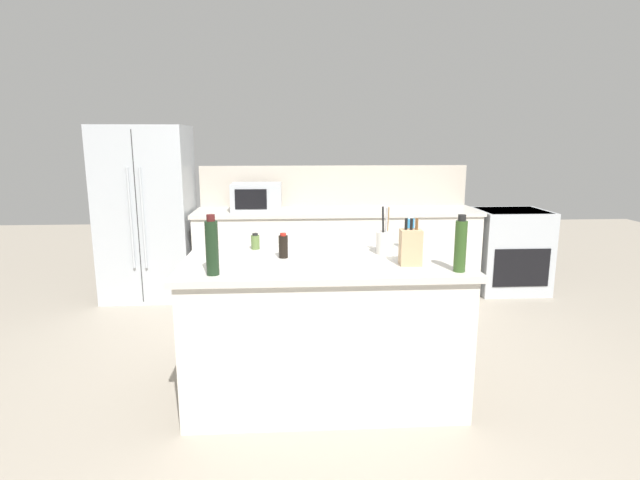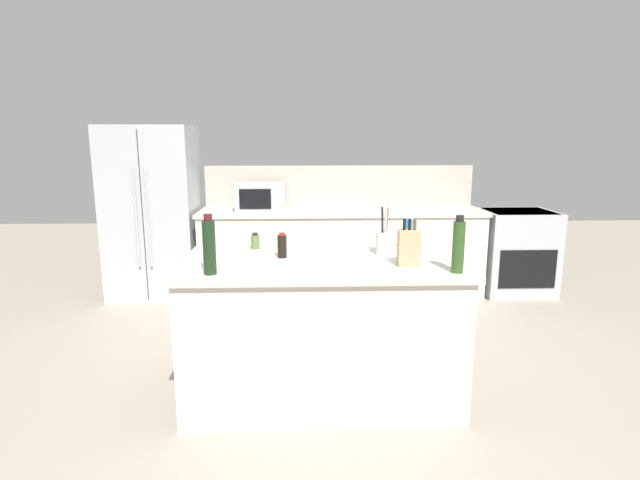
{
  "view_description": "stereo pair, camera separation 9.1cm",
  "coord_description": "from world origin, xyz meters",
  "px_view_note": "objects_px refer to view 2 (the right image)",
  "views": [
    {
      "loc": [
        -0.21,
        -3.13,
        1.71
      ],
      "look_at": [
        0.0,
        0.35,
        0.99
      ],
      "focal_mm": 28.0,
      "sensor_mm": 36.0,
      "label": 1
    },
    {
      "loc": [
        -0.12,
        -3.14,
        1.71
      ],
      "look_at": [
        0.0,
        0.35,
        0.99
      ],
      "focal_mm": 28.0,
      "sensor_mm": 36.0,
      "label": 2
    }
  ],
  "objects_px": {
    "utensil_crock": "(385,242)",
    "range_oven": "(516,251)",
    "olive_oil_bottle": "(458,246)",
    "dish_soap_bottle": "(410,234)",
    "spice_jar_oregano": "(255,241)",
    "microwave": "(261,197)",
    "wine_bottle": "(209,246)",
    "refrigerator": "(153,212)",
    "knife_block": "(409,247)",
    "soy_sauce_bottle": "(282,246)",
    "salt_shaker": "(383,242)"
  },
  "relations": [
    {
      "from": "refrigerator",
      "to": "knife_block",
      "type": "distance_m",
      "value": 3.33
    },
    {
      "from": "range_oven",
      "to": "olive_oil_bottle",
      "type": "relative_size",
      "value": 2.74
    },
    {
      "from": "olive_oil_bottle",
      "to": "dish_soap_bottle",
      "type": "xyz_separation_m",
      "value": [
        -0.15,
        0.6,
        -0.04
      ]
    },
    {
      "from": "soy_sauce_bottle",
      "to": "salt_shaker",
      "type": "xyz_separation_m",
      "value": [
        0.69,
        0.17,
        -0.02
      ]
    },
    {
      "from": "soy_sauce_bottle",
      "to": "range_oven",
      "type": "bearing_deg",
      "value": 40.71
    },
    {
      "from": "dish_soap_bottle",
      "to": "microwave",
      "type": "bearing_deg",
      "value": 120.98
    },
    {
      "from": "microwave",
      "to": "salt_shaker",
      "type": "xyz_separation_m",
      "value": [
        0.99,
        -1.99,
        -0.09
      ]
    },
    {
      "from": "microwave",
      "to": "wine_bottle",
      "type": "xyz_separation_m",
      "value": [
        -0.09,
        -2.55,
        0.02
      ]
    },
    {
      "from": "soy_sauce_bottle",
      "to": "dish_soap_bottle",
      "type": "relative_size",
      "value": 0.67
    },
    {
      "from": "refrigerator",
      "to": "wine_bottle",
      "type": "distance_m",
      "value": 2.82
    },
    {
      "from": "utensil_crock",
      "to": "wine_bottle",
      "type": "bearing_deg",
      "value": -157.05
    },
    {
      "from": "microwave",
      "to": "spice_jar_oregano",
      "type": "distance_m",
      "value": 1.9
    },
    {
      "from": "soy_sauce_bottle",
      "to": "olive_oil_bottle",
      "type": "xyz_separation_m",
      "value": [
        1.03,
        -0.41,
        0.08
      ]
    },
    {
      "from": "refrigerator",
      "to": "spice_jar_oregano",
      "type": "height_order",
      "value": "refrigerator"
    },
    {
      "from": "soy_sauce_bottle",
      "to": "spice_jar_oregano",
      "type": "distance_m",
      "value": 0.34
    },
    {
      "from": "range_oven",
      "to": "microwave",
      "type": "distance_m",
      "value": 2.89
    },
    {
      "from": "dish_soap_bottle",
      "to": "knife_block",
      "type": "bearing_deg",
      "value": -102.79
    },
    {
      "from": "refrigerator",
      "to": "knife_block",
      "type": "bearing_deg",
      "value": -47.34
    },
    {
      "from": "knife_block",
      "to": "utensil_crock",
      "type": "xyz_separation_m",
      "value": [
        -0.1,
        0.3,
        -0.03
      ]
    },
    {
      "from": "utensil_crock",
      "to": "spice_jar_oregano",
      "type": "xyz_separation_m",
      "value": [
        -0.88,
        0.2,
        -0.03
      ]
    },
    {
      "from": "microwave",
      "to": "dish_soap_bottle",
      "type": "bearing_deg",
      "value": -59.02
    },
    {
      "from": "wine_bottle",
      "to": "refrigerator",
      "type": "bearing_deg",
      "value": 112.54
    },
    {
      "from": "refrigerator",
      "to": "wine_bottle",
      "type": "xyz_separation_m",
      "value": [
        1.08,
        -2.6,
        0.19
      ]
    },
    {
      "from": "spice_jar_oregano",
      "to": "dish_soap_bottle",
      "type": "distance_m",
      "value": 1.08
    },
    {
      "from": "utensil_crock",
      "to": "range_oven",
      "type": "bearing_deg",
      "value": 48.85
    },
    {
      "from": "soy_sauce_bottle",
      "to": "salt_shaker",
      "type": "relative_size",
      "value": 1.29
    },
    {
      "from": "salt_shaker",
      "to": "dish_soap_bottle",
      "type": "distance_m",
      "value": 0.2
    },
    {
      "from": "knife_block",
      "to": "spice_jar_oregano",
      "type": "distance_m",
      "value": 1.1
    },
    {
      "from": "refrigerator",
      "to": "utensil_crock",
      "type": "height_order",
      "value": "refrigerator"
    },
    {
      "from": "range_oven",
      "to": "utensil_crock",
      "type": "height_order",
      "value": "utensil_crock"
    },
    {
      "from": "knife_block",
      "to": "utensil_crock",
      "type": "height_order",
      "value": "utensil_crock"
    },
    {
      "from": "knife_block",
      "to": "soy_sauce_bottle",
      "type": "relative_size",
      "value": 1.78
    },
    {
      "from": "olive_oil_bottle",
      "to": "dish_soap_bottle",
      "type": "height_order",
      "value": "olive_oil_bottle"
    },
    {
      "from": "salt_shaker",
      "to": "olive_oil_bottle",
      "type": "bearing_deg",
      "value": -59.43
    },
    {
      "from": "knife_block",
      "to": "salt_shaker",
      "type": "height_order",
      "value": "knife_block"
    },
    {
      "from": "refrigerator",
      "to": "utensil_crock",
      "type": "relative_size",
      "value": 5.73
    },
    {
      "from": "soy_sauce_bottle",
      "to": "knife_block",
      "type": "bearing_deg",
      "value": -16.83
    },
    {
      "from": "range_oven",
      "to": "utensil_crock",
      "type": "xyz_separation_m",
      "value": [
        -1.83,
        -2.09,
        0.56
      ]
    },
    {
      "from": "refrigerator",
      "to": "spice_jar_oregano",
      "type": "distance_m",
      "value": 2.33
    },
    {
      "from": "microwave",
      "to": "wine_bottle",
      "type": "relative_size",
      "value": 1.51
    },
    {
      "from": "utensil_crock",
      "to": "spice_jar_oregano",
      "type": "distance_m",
      "value": 0.9
    },
    {
      "from": "microwave",
      "to": "knife_block",
      "type": "bearing_deg",
      "value": -65.64
    },
    {
      "from": "refrigerator",
      "to": "microwave",
      "type": "xyz_separation_m",
      "value": [
        1.17,
        -0.05,
        0.17
      ]
    },
    {
      "from": "refrigerator",
      "to": "salt_shaker",
      "type": "relative_size",
      "value": 14.48
    },
    {
      "from": "soy_sauce_bottle",
      "to": "wine_bottle",
      "type": "distance_m",
      "value": 0.56
    },
    {
      "from": "range_oven",
      "to": "salt_shaker",
      "type": "distance_m",
      "value": 2.75
    },
    {
      "from": "utensil_crock",
      "to": "olive_oil_bottle",
      "type": "bearing_deg",
      "value": -53.79
    },
    {
      "from": "microwave",
      "to": "refrigerator",
      "type": "bearing_deg",
      "value": 177.49
    },
    {
      "from": "utensil_crock",
      "to": "olive_oil_bottle",
      "type": "relative_size",
      "value": 0.95
    },
    {
      "from": "microwave",
      "to": "spice_jar_oregano",
      "type": "relative_size",
      "value": 4.68
    }
  ]
}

